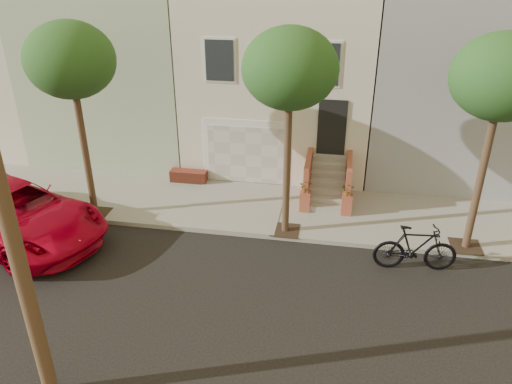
# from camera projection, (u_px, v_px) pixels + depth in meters

# --- Properties ---
(ground) EXTENTS (90.00, 90.00, 0.00)m
(ground) POSITION_uv_depth(u_px,v_px,m) (227.00, 309.00, 12.67)
(ground) COLOR black
(ground) RESTS_ON ground
(sidewalk) EXTENTS (40.00, 3.70, 0.15)m
(sidewalk) POSITION_uv_depth(u_px,v_px,m) (262.00, 208.00, 17.35)
(sidewalk) COLOR gray
(sidewalk) RESTS_ON ground
(house_row) EXTENTS (33.10, 11.70, 7.00)m
(house_row) POSITION_uv_depth(u_px,v_px,m) (285.00, 69.00, 20.89)
(house_row) COLOR beige
(house_row) RESTS_ON sidewalk
(tree_left) EXTENTS (2.70, 2.57, 6.30)m
(tree_left) POSITION_uv_depth(u_px,v_px,m) (70.00, 61.00, 14.61)
(tree_left) COLOR #2D2116
(tree_left) RESTS_ON sidewalk
(tree_mid) EXTENTS (2.70, 2.57, 6.30)m
(tree_mid) POSITION_uv_depth(u_px,v_px,m) (290.00, 70.00, 13.60)
(tree_mid) COLOR #2D2116
(tree_mid) RESTS_ON sidewalk
(tree_right) EXTENTS (2.70, 2.57, 6.30)m
(tree_right) POSITION_uv_depth(u_px,v_px,m) (503.00, 78.00, 12.74)
(tree_right) COLOR #2D2116
(tree_right) RESTS_ON sidewalk
(pickup_truck) EXTENTS (7.02, 4.97, 1.78)m
(pickup_truck) POSITION_uv_depth(u_px,v_px,m) (12.00, 213.00, 15.35)
(pickup_truck) COLOR #AF011B
(pickup_truck) RESTS_ON ground
(motorcycle) EXTENTS (2.38, 0.88, 1.40)m
(motorcycle) POSITION_uv_depth(u_px,v_px,m) (415.00, 248.00, 13.94)
(motorcycle) COLOR black
(motorcycle) RESTS_ON ground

